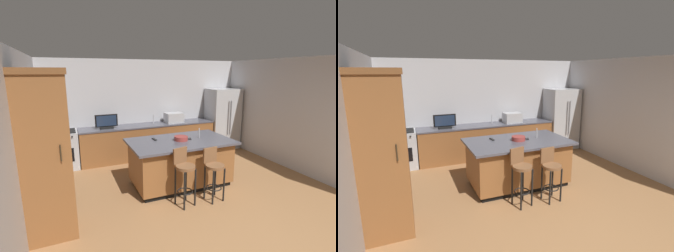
# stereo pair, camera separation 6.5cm
# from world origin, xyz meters

# --- Properties ---
(wall_back) EXTENTS (6.00, 0.12, 2.62)m
(wall_back) POSITION_xyz_m (0.00, 4.53, 1.31)
(wall_back) COLOR #BCBCC1
(wall_back) RESTS_ON ground_plane
(wall_left) EXTENTS (0.12, 4.93, 2.62)m
(wall_left) POSITION_xyz_m (-2.80, 2.26, 1.31)
(wall_left) COLOR #BCBCC1
(wall_left) RESTS_ON ground_plane
(wall_right) EXTENTS (0.12, 4.93, 2.62)m
(wall_right) POSITION_xyz_m (2.80, 2.26, 1.31)
(wall_right) COLOR #BCBCC1
(wall_right) RESTS_ON ground_plane
(counter_back) EXTENTS (3.69, 0.62, 0.91)m
(counter_back) POSITION_xyz_m (-0.08, 4.15, 0.45)
(counter_back) COLOR brown
(counter_back) RESTS_ON ground_plane
(kitchen_island) EXTENTS (2.08, 1.22, 0.94)m
(kitchen_island) POSITION_xyz_m (-0.05, 2.30, 0.48)
(kitchen_island) COLOR black
(kitchen_island) RESTS_ON ground_plane
(refrigerator) EXTENTS (0.92, 0.72, 1.80)m
(refrigerator) POSITION_xyz_m (2.23, 4.11, 0.90)
(refrigerator) COLOR #B7BABF
(refrigerator) RESTS_ON ground_plane
(range_oven) EXTENTS (0.76, 0.63, 0.93)m
(range_oven) POSITION_xyz_m (-2.31, 4.15, 0.46)
(range_oven) COLOR #B7BABF
(range_oven) RESTS_ON ground_plane
(cabinet_tower) EXTENTS (0.69, 0.63, 2.35)m
(cabinet_tower) POSITION_xyz_m (-2.44, 1.55, 1.22)
(cabinet_tower) COLOR brown
(cabinet_tower) RESTS_ON ground_plane
(microwave) EXTENTS (0.48, 0.36, 0.27)m
(microwave) POSITION_xyz_m (0.63, 4.15, 1.04)
(microwave) COLOR #B7BABF
(microwave) RESTS_ON counter_back
(tv_monitor) EXTENTS (0.55, 0.16, 0.35)m
(tv_monitor) POSITION_xyz_m (-1.23, 4.10, 1.07)
(tv_monitor) COLOR black
(tv_monitor) RESTS_ON counter_back
(sink_faucet_back) EXTENTS (0.02, 0.02, 0.24)m
(sink_faucet_back) POSITION_xyz_m (0.06, 4.25, 1.03)
(sink_faucet_back) COLOR #B2B2B7
(sink_faucet_back) RESTS_ON counter_back
(sink_faucet_island) EXTENTS (0.02, 0.02, 0.22)m
(sink_faucet_island) POSITION_xyz_m (0.38, 2.30, 1.05)
(sink_faucet_island) COLOR #B2B2B7
(sink_faucet_island) RESTS_ON kitchen_island
(bar_stool_left) EXTENTS (0.35, 0.37, 1.01)m
(bar_stool_left) POSITION_xyz_m (-0.35, 1.53, 0.61)
(bar_stool_left) COLOR brown
(bar_stool_left) RESTS_ON ground_plane
(bar_stool_right) EXTENTS (0.34, 0.35, 0.96)m
(bar_stool_right) POSITION_xyz_m (0.22, 1.48, 0.57)
(bar_stool_right) COLOR brown
(bar_stool_right) RESTS_ON ground_plane
(fruit_bowl) EXTENTS (0.28, 0.28, 0.09)m
(fruit_bowl) POSITION_xyz_m (-0.04, 2.30, 0.98)
(fruit_bowl) COLOR #993833
(fruit_bowl) RESTS_ON kitchen_island
(cell_phone) EXTENTS (0.12, 0.17, 0.01)m
(cell_phone) POSITION_xyz_m (0.17, 2.32, 0.94)
(cell_phone) COLOR black
(cell_phone) RESTS_ON kitchen_island
(tv_remote) EXTENTS (0.06, 0.17, 0.02)m
(tv_remote) POSITION_xyz_m (-0.52, 2.55, 0.95)
(tv_remote) COLOR black
(tv_remote) RESTS_ON kitchen_island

